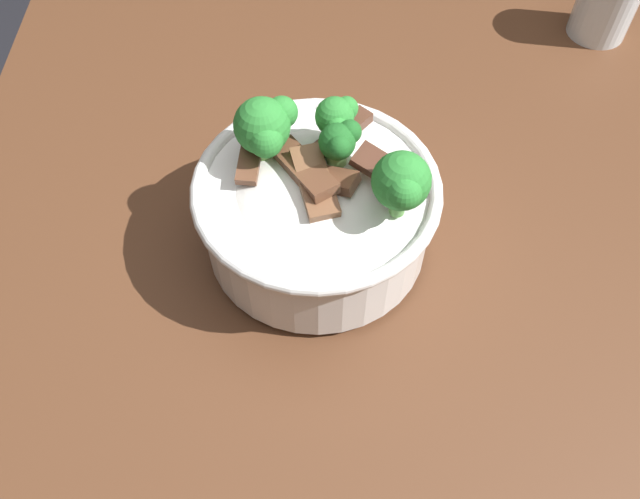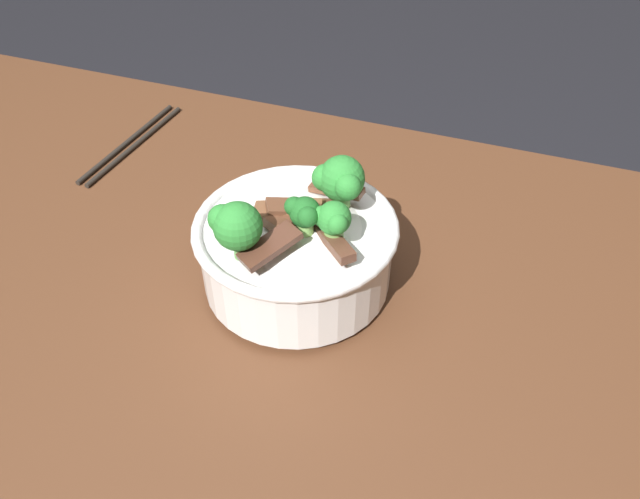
# 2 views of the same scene
# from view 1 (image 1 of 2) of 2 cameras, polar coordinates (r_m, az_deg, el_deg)

# --- Properties ---
(dining_table) EXTENTS (1.53, 0.86, 0.82)m
(dining_table) POSITION_cam_1_polar(r_m,az_deg,el_deg) (0.67, 5.50, -10.77)
(dining_table) COLOR #56331E
(dining_table) RESTS_ON ground
(rice_bowl) EXTENTS (0.21, 0.21, 0.15)m
(rice_bowl) POSITION_cam_1_polar(r_m,az_deg,el_deg) (0.56, -0.23, 4.14)
(rice_bowl) COLOR white
(rice_bowl) RESTS_ON dining_table
(drinking_glass) EXTENTS (0.07, 0.07, 0.10)m
(drinking_glass) POSITION_cam_1_polar(r_m,az_deg,el_deg) (0.88, 24.15, 19.38)
(drinking_glass) COLOR white
(drinking_glass) RESTS_ON dining_table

